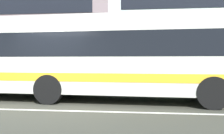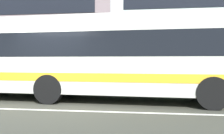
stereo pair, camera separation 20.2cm
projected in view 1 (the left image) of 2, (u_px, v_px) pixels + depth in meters
ground_plane at (40, 110)px, 7.41m from camera, size 160.00×160.00×0.00m
lane_centre_line at (40, 110)px, 7.41m from camera, size 60.00×0.16×0.01m
hedge_row_far at (160, 78)px, 12.47m from camera, size 18.83×1.10×1.16m
transit_bus at (79, 55)px, 9.43m from camera, size 11.30×3.17×3.03m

